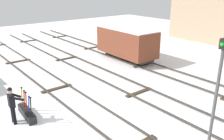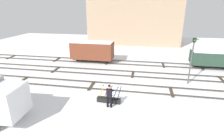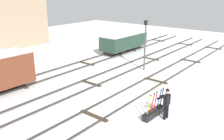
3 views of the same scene
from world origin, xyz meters
TOP-DOWN VIEW (x-y plane):
  - ground_plane at (0.00, 0.00)m, footprint 60.00×60.00m
  - track_main_line at (0.00, 0.00)m, footprint 44.00×1.94m
  - track_siding_near at (0.00, 3.53)m, footprint 44.00×1.94m
  - track_siding_far at (0.00, 7.42)m, footprint 44.00×1.94m
  - switch_lever_frame at (-1.40, -2.57)m, footprint 1.88×0.45m
  - rail_worker at (-1.23, -3.21)m, footprint 0.56×0.64m
  - signal_post at (5.27, 2.12)m, footprint 0.24×0.32m
  - freight_car_far_end at (9.62, 7.42)m, footprint 6.06×2.28m

SIDE VIEW (x-z plane):
  - ground_plane at x=0.00m, z-range 0.00..0.00m
  - track_main_line at x=0.00m, z-range 0.02..0.20m
  - track_siding_far at x=0.00m, z-range 0.02..0.20m
  - track_siding_near at x=0.00m, z-range 0.02..0.20m
  - switch_lever_frame at x=-1.40m, z-range -0.46..0.96m
  - rail_worker at x=-1.23m, z-range 0.12..1.89m
  - freight_car_far_end at x=9.62m, z-range 0.18..2.20m
  - signal_post at x=5.27m, z-range 0.45..4.76m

